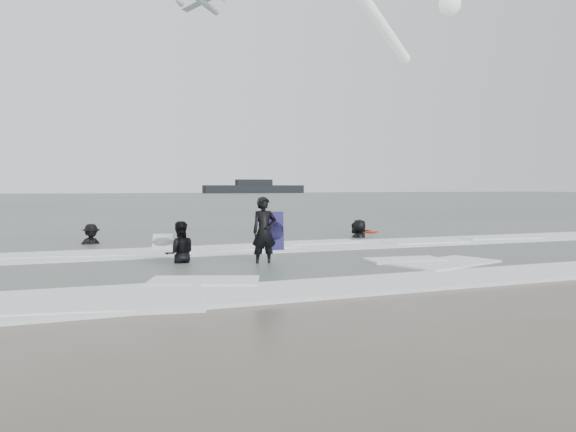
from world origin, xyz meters
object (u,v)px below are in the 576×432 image
object	(u,v)px
surfer_wading	(180,265)
surfer_right_near	(355,234)
surfer_centre	(264,266)
surfer_right_far	(359,239)
surfer_breaker	(91,246)
airshow_jet	(347,3)
vessel_horizon	(254,188)

from	to	relation	value
surfer_wading	surfer_right_near	world-z (taller)	surfer_right_near
surfer_centre	surfer_right_near	size ratio (longest dim) A/B	1.05
surfer_wading	surfer_right_far	distance (m)	8.78
surfer_centre	surfer_right_far	size ratio (longest dim) A/B	0.92
surfer_wading	surfer_breaker	size ratio (longest dim) A/B	1.04
surfer_right_far	airshow_jet	bearing A→B (deg)	-155.33
vessel_horizon	airshow_jet	distance (m)	100.92
surfer_breaker	airshow_jet	world-z (taller)	airshow_jet
vessel_horizon	surfer_right_near	bearing A→B (deg)	-105.31
surfer_centre	surfer_breaker	bearing A→B (deg)	119.12
airshow_jet	surfer_wading	bearing A→B (deg)	-120.74
surfer_right_far	vessel_horizon	bearing A→B (deg)	-145.02
surfer_wading	airshow_jet	distance (m)	59.09
surfer_wading	surfer_right_near	distance (m)	10.45
airshow_jet	surfer_right_near	bearing A→B (deg)	-115.87
surfer_wading	surfer_right_near	xyz separation A→B (m)	(8.23, 6.44, 0.00)
surfer_breaker	surfer_centre	bearing A→B (deg)	-74.60
surfer_right_near	airshow_jet	distance (m)	50.45
surfer_breaker	airshow_jet	xyz separation A→B (m)	(29.68, 41.08, 23.60)
surfer_centre	vessel_horizon	world-z (taller)	vessel_horizon
surfer_centre	surfer_right_far	bearing A→B (deg)	42.81
surfer_centre	surfer_right_near	bearing A→B (deg)	47.32
surfer_right_near	surfer_wading	bearing A→B (deg)	-3.98
surfer_wading	vessel_horizon	bearing A→B (deg)	-103.35
surfer_breaker	vessel_horizon	world-z (taller)	vessel_horizon
surfer_wading	airshow_jet	xyz separation A→B (m)	(27.69, 46.57, 23.60)
surfer_centre	surfer_right_near	xyz separation A→B (m)	(6.31, 7.39, 0.00)
surfer_right_near	surfer_centre	bearing A→B (deg)	7.49
surfer_breaker	surfer_right_far	bearing A→B (deg)	-21.18
surfer_right_near	surfer_right_far	bearing A→B (deg)	25.63
surfer_right_near	surfer_right_far	size ratio (longest dim) A/B	0.88
surfer_breaker	airshow_jet	distance (m)	55.91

